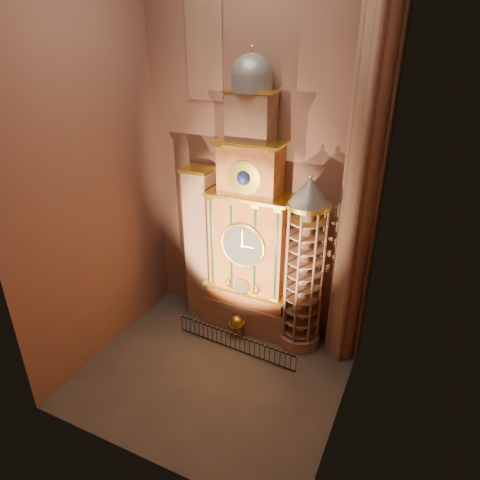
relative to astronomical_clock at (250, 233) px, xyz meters
The scene contains 11 objects.
floor 8.32m from the astronomical_clock, 90.00° to the right, with size 14.00×14.00×0.00m, color #383330.
wall_back 4.45m from the astronomical_clock, 90.00° to the left, with size 22.00×22.00×0.00m, color brown.
wall_left 9.61m from the astronomical_clock, 144.66° to the right, with size 22.00×22.00×0.00m, color brown.
wall_right 9.61m from the astronomical_clock, 35.34° to the right, with size 22.00×22.00×0.00m, color brown.
astronomical_clock is the anchor object (origin of this frame).
portrait_tower 3.73m from the astronomical_clock, behind, with size 1.80×1.60×10.20m.
stair_turret 3.78m from the astronomical_clock, ahead, with size 2.50×2.50×10.80m.
gothic_pier 7.48m from the astronomical_clock, ahead, with size 2.04×2.04×22.00m.
stained_glass_window 10.37m from the astronomical_clock, 163.43° to the left, with size 2.20×0.14×5.20m.
celestial_globe 5.94m from the astronomical_clock, 99.28° to the right, with size 1.34×1.31×1.50m.
iron_railing 6.64m from the astronomical_clock, 83.79° to the right, with size 7.82×0.58×1.10m.
Camera 1 is at (9.25, -15.95, 17.31)m, focal length 32.00 mm.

